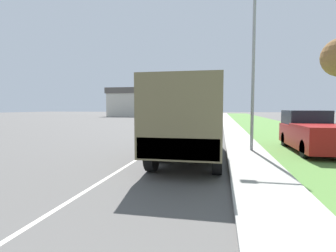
{
  "coord_description": "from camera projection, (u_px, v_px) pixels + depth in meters",
  "views": [
    {
      "loc": [
        3.31,
        1.11,
        2.1
      ],
      "look_at": [
        0.86,
        13.25,
        1.23
      ],
      "focal_mm": 28.0,
      "sensor_mm": 36.0,
      "label": 1
    }
  ],
  "objects": [
    {
      "name": "ground_plane",
      "position": [
        198.0,
        122.0,
        38.83
      ],
      "size": [
        180.0,
        180.0,
        0.0
      ],
      "primitive_type": "plane",
      "color": "#565451"
    },
    {
      "name": "lane_centre_stripe",
      "position": [
        198.0,
        122.0,
        38.83
      ],
      "size": [
        0.12,
        120.0,
        0.0
      ],
      "color": "silver",
      "rests_on": "ground"
    },
    {
      "name": "sidewalk_right",
      "position": [
        229.0,
        122.0,
        37.94
      ],
      "size": [
        1.8,
        120.0,
        0.12
      ],
      "color": "#ADAAA3",
      "rests_on": "ground"
    },
    {
      "name": "grass_strip_right",
      "position": [
        261.0,
        122.0,
        37.07
      ],
      "size": [
        7.0,
        120.0,
        0.02
      ],
      "color": "#56843D",
      "rests_on": "ground"
    },
    {
      "name": "military_truck",
      "position": [
        192.0,
        117.0,
        10.53
      ],
      "size": [
        2.42,
        7.41,
        3.08
      ],
      "color": "#606647",
      "rests_on": "ground"
    },
    {
      "name": "car_nearest_ahead",
      "position": [
        206.0,
        126.0,
        21.27
      ],
      "size": [
        1.79,
        4.9,
        1.44
      ],
      "color": "#B7BABF",
      "rests_on": "ground"
    },
    {
      "name": "car_second_ahead",
      "position": [
        179.0,
        119.0,
        32.42
      ],
      "size": [
        1.78,
        3.98,
        1.57
      ],
      "color": "silver",
      "rests_on": "ground"
    },
    {
      "name": "car_third_ahead",
      "position": [
        211.0,
        117.0,
        41.47
      ],
      "size": [
        1.75,
        4.52,
        1.49
      ],
      "color": "tan",
      "rests_on": "ground"
    },
    {
      "name": "pickup_truck",
      "position": [
        313.0,
        132.0,
        12.53
      ],
      "size": [
        2.08,
        5.25,
        1.94
      ],
      "color": "maroon",
      "rests_on": "grass_strip_right"
    },
    {
      "name": "lamp_post",
      "position": [
        249.0,
        50.0,
        12.0
      ],
      "size": [
        1.69,
        0.24,
        7.88
      ],
      "color": "gray",
      "rests_on": "sidewalk_right"
    },
    {
      "name": "building_distant",
      "position": [
        142.0,
        102.0,
        64.48
      ],
      "size": [
        15.81,
        8.77,
        6.86
      ],
      "color": "beige",
      "rests_on": "ground"
    }
  ]
}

